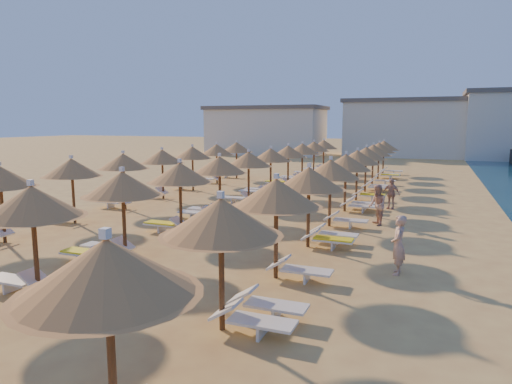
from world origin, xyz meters
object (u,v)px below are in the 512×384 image
at_px(parasol_row_east, 339,166).
at_px(beachgoer_b, 377,205).
at_px(beachgoer_c, 391,194).
at_px(parasol_row_west, 235,163).
at_px(beachgoer_a, 398,245).

xyz_separation_m(parasol_row_east, beachgoer_b, (1.83, -0.82, -1.50)).
bearing_deg(beachgoer_b, parasol_row_east, -138.04).
height_order(parasol_row_east, beachgoer_b, parasol_row_east).
distance_m(parasol_row_east, beachgoer_c, 4.13).
distance_m(parasol_row_west, beachgoer_b, 7.15).
bearing_deg(beachgoer_a, beachgoer_b, -169.95).
xyz_separation_m(parasol_row_west, beachgoer_c, (7.15, 3.21, -1.59)).
relative_size(parasol_row_east, beachgoer_a, 23.66).
bearing_deg(beachgoer_b, beachgoer_a, -12.07).
xyz_separation_m(parasol_row_east, parasol_row_west, (-5.11, 0.00, 0.00)).
bearing_deg(beachgoer_a, parasol_row_east, -157.94).
height_order(parasol_row_east, beachgoer_c, parasol_row_east).
relative_size(parasol_row_east, parasol_row_west, 1.00).
height_order(beachgoer_a, beachgoer_b, beachgoer_b).
bearing_deg(beachgoer_c, parasol_row_east, -102.18).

